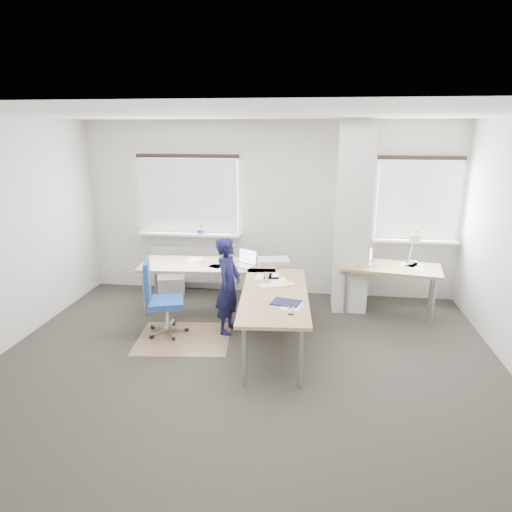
# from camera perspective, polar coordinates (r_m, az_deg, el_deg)

# --- Properties ---
(ground) EXTENTS (6.00, 6.00, 0.00)m
(ground) POSITION_cam_1_polar(r_m,az_deg,el_deg) (5.50, -1.33, -13.31)
(ground) COLOR #2A2722
(ground) RESTS_ON ground
(room_shell) EXTENTS (6.04, 5.04, 2.82)m
(room_shell) POSITION_cam_1_polar(r_m,az_deg,el_deg) (5.31, 1.25, 5.74)
(room_shell) COLOR #B9B6A9
(room_shell) RESTS_ON ground
(floor_mat) EXTENTS (1.29, 1.13, 0.01)m
(floor_mat) POSITION_cam_1_polar(r_m,az_deg,el_deg) (6.16, -9.02, -10.12)
(floor_mat) COLOR brown
(floor_mat) RESTS_ON ground
(white_crate) EXTENTS (0.51, 0.41, 0.27)m
(white_crate) POSITION_cam_1_polar(r_m,az_deg,el_deg) (7.81, -10.55, -3.52)
(white_crate) COLOR white
(white_crate) RESTS_ON ground
(desk_main) EXTENTS (2.58, 2.62, 0.96)m
(desk_main) POSITION_cam_1_polar(r_m,az_deg,el_deg) (6.18, -1.73, -2.92)
(desk_main) COLOR olive
(desk_main) RESTS_ON ground
(desk_side) EXTENTS (1.50, 0.93, 1.22)m
(desk_side) POSITION_cam_1_polar(r_m,az_deg,el_deg) (6.94, 16.46, -1.57)
(desk_side) COLOR olive
(desk_side) RESTS_ON ground
(task_chair) EXTENTS (0.58, 0.56, 1.02)m
(task_chair) POSITION_cam_1_polar(r_m,az_deg,el_deg) (6.23, -11.46, -7.11)
(task_chair) COLOR navy
(task_chair) RESTS_ON ground
(person) EXTENTS (0.39, 0.53, 1.31)m
(person) POSITION_cam_1_polar(r_m,az_deg,el_deg) (6.06, -3.50, -3.72)
(person) COLOR black
(person) RESTS_ON ground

